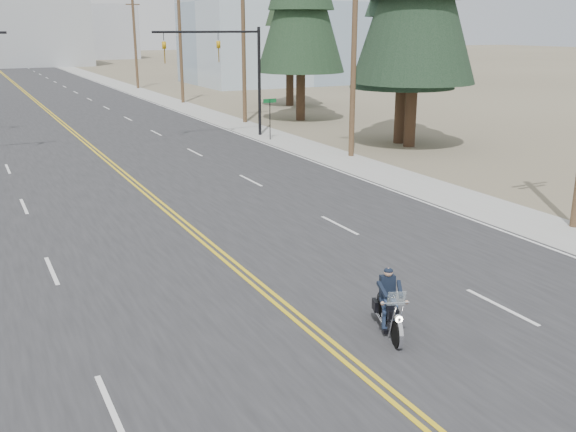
# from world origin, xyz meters

# --- Properties ---
(road) EXTENTS (20.00, 200.00, 0.01)m
(road) POSITION_xyz_m (0.00, 70.00, 0.01)
(road) COLOR #303033
(road) RESTS_ON ground
(sidewalk_right) EXTENTS (3.00, 200.00, 0.01)m
(sidewalk_right) POSITION_xyz_m (11.50, 70.00, 0.01)
(sidewalk_right) COLOR #A5A5A0
(sidewalk_right) RESTS_ON ground
(traffic_mast_right) EXTENTS (7.10, 0.26, 7.00)m
(traffic_mast_right) POSITION_xyz_m (8.98, 32.00, 4.94)
(traffic_mast_right) COLOR black
(traffic_mast_right) RESTS_ON ground
(street_sign) EXTENTS (0.90, 0.06, 2.62)m
(street_sign) POSITION_xyz_m (10.80, 30.00, 1.80)
(street_sign) COLOR black
(street_sign) RESTS_ON ground
(utility_pole_b) EXTENTS (2.20, 0.30, 11.50)m
(utility_pole_b) POSITION_xyz_m (12.50, 23.00, 5.98)
(utility_pole_b) COLOR brown
(utility_pole_b) RESTS_ON ground
(utility_pole_c) EXTENTS (2.20, 0.30, 11.00)m
(utility_pole_c) POSITION_xyz_m (12.50, 38.00, 5.73)
(utility_pole_c) COLOR brown
(utility_pole_c) RESTS_ON ground
(utility_pole_d) EXTENTS (2.20, 0.30, 11.50)m
(utility_pole_d) POSITION_xyz_m (12.50, 53.00, 5.98)
(utility_pole_d) COLOR brown
(utility_pole_d) RESTS_ON ground
(utility_pole_e) EXTENTS (2.20, 0.30, 11.00)m
(utility_pole_e) POSITION_xyz_m (12.50, 70.00, 5.73)
(utility_pole_e) COLOR brown
(utility_pole_e) RESTS_ON ground
(glass_building) EXTENTS (24.00, 16.00, 20.00)m
(glass_building) POSITION_xyz_m (32.00, 70.00, 10.00)
(glass_building) COLOR #9EB5CC
(glass_building) RESTS_ON ground
(haze_bldg_b) EXTENTS (18.00, 14.00, 14.00)m
(haze_bldg_b) POSITION_xyz_m (8.00, 125.00, 7.00)
(haze_bldg_b) COLOR #ADB2B7
(haze_bldg_b) RESTS_ON ground
(haze_bldg_c) EXTENTS (16.00, 12.00, 18.00)m
(haze_bldg_c) POSITION_xyz_m (40.00, 110.00, 9.00)
(haze_bldg_c) COLOR #B7BCC6
(haze_bldg_c) RESTS_ON ground
(haze_bldg_e) EXTENTS (14.00, 14.00, 12.00)m
(haze_bldg_e) POSITION_xyz_m (25.00, 150.00, 6.00)
(haze_bldg_e) COLOR #B7BCC6
(haze_bldg_e) RESTS_ON ground
(motorcyclist) EXTENTS (1.50, 2.15, 1.54)m
(motorcyclist) POSITION_xyz_m (1.57, 4.16, 0.77)
(motorcyclist) COLOR black
(motorcyclist) RESTS_ON ground
(conifer_far) EXTENTS (5.95, 5.95, 15.93)m
(conifer_far) POSITION_xyz_m (20.64, 46.34, 9.14)
(conifer_far) COLOR #382619
(conifer_far) RESTS_ON ground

